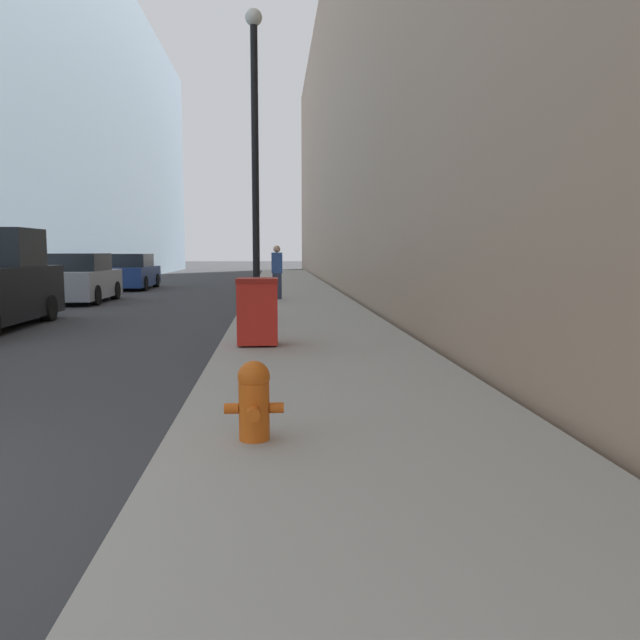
% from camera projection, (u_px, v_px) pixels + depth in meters
% --- Properties ---
extents(sidewalk_right, '(3.47, 60.00, 0.14)m').
position_uv_depth(sidewalk_right, '(297.00, 298.00, 21.78)').
color(sidewalk_right, '#9E998E').
rests_on(sidewalk_right, ground).
extents(building_right_stone, '(12.00, 60.00, 15.85)m').
position_uv_depth(building_right_stone, '(456.00, 119.00, 29.40)').
color(building_right_stone, '#9E7F66').
rests_on(building_right_stone, ground).
extents(fire_hydrant, '(0.50, 0.38, 0.67)m').
position_uv_depth(fire_hydrant, '(254.00, 399.00, 5.21)').
color(fire_hydrant, '#D15614').
rests_on(fire_hydrant, sidewalk_right).
extents(trash_bin, '(0.69, 0.68, 1.13)m').
position_uv_depth(trash_bin, '(258.00, 311.00, 10.45)').
color(trash_bin, red).
rests_on(trash_bin, sidewalk_right).
extents(lamppost, '(0.37, 0.37, 6.78)m').
position_uv_depth(lamppost, '(255.00, 156.00, 13.76)').
color(lamppost, black).
rests_on(lamppost, sidewalk_right).
extents(parked_sedan_near, '(1.88, 4.16, 1.64)m').
position_uv_depth(parked_sedan_near, '(80.00, 280.00, 20.88)').
color(parked_sedan_near, '#A3A8B2').
rests_on(parked_sedan_near, ground).
extents(parked_sedan_far, '(1.87, 4.52, 1.59)m').
position_uv_depth(parked_sedan_far, '(132.00, 273.00, 28.16)').
color(parked_sedan_far, navy).
rests_on(parked_sedan_far, ground).
extents(pedestrian_on_sidewalk, '(0.35, 0.23, 1.75)m').
position_uv_depth(pedestrian_on_sidewalk, '(277.00, 272.00, 20.42)').
color(pedestrian_on_sidewalk, '#2D3347').
rests_on(pedestrian_on_sidewalk, sidewalk_right).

